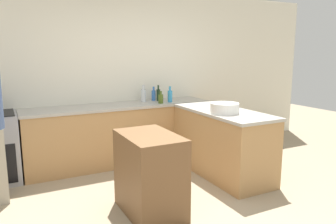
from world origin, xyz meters
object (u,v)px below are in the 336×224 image
(island_table, at_px, (150,174))
(dish_soap_bottle, at_px, (170,96))
(olive_oil_bottle, at_px, (161,99))
(water_bottle_blue, at_px, (154,95))
(vinegar_bottle_clear, at_px, (143,95))
(mixing_bowl, at_px, (225,108))
(wine_bottle_dark, at_px, (158,95))

(island_table, height_order, dish_soap_bottle, dish_soap_bottle)
(dish_soap_bottle, bearing_deg, olive_oil_bottle, -163.64)
(water_bottle_blue, bearing_deg, vinegar_bottle_clear, -171.93)
(mixing_bowl, relative_size, vinegar_bottle_clear, 1.38)
(dish_soap_bottle, xyz_separation_m, wine_bottle_dark, (-0.11, 0.21, 0.00))
(mixing_bowl, relative_size, water_bottle_blue, 1.62)
(island_table, distance_m, olive_oil_bottle, 1.85)
(island_table, distance_m, dish_soap_bottle, 2.00)
(dish_soap_bottle, distance_m, wine_bottle_dark, 0.24)
(dish_soap_bottle, height_order, olive_oil_bottle, dish_soap_bottle)
(dish_soap_bottle, xyz_separation_m, water_bottle_blue, (-0.17, 0.27, -0.01))
(mixing_bowl, distance_m, olive_oil_bottle, 1.20)
(island_table, distance_m, mixing_bowl, 1.43)
(wine_bottle_dark, distance_m, water_bottle_blue, 0.08)
(wine_bottle_dark, xyz_separation_m, water_bottle_blue, (-0.06, 0.06, -0.01))
(water_bottle_blue, bearing_deg, island_table, -116.00)
(vinegar_bottle_clear, bearing_deg, water_bottle_blue, 8.07)
(vinegar_bottle_clear, height_order, water_bottle_blue, vinegar_bottle_clear)
(island_table, distance_m, water_bottle_blue, 2.14)
(mixing_bowl, distance_m, dish_soap_bottle, 1.20)
(olive_oil_bottle, relative_size, water_bottle_blue, 0.83)
(island_table, xyz_separation_m, wine_bottle_dark, (0.96, 1.80, 0.59))
(dish_soap_bottle, bearing_deg, wine_bottle_dark, 116.97)
(dish_soap_bottle, distance_m, vinegar_bottle_clear, 0.43)
(dish_soap_bottle, height_order, vinegar_bottle_clear, vinegar_bottle_clear)
(island_table, xyz_separation_m, dish_soap_bottle, (1.07, 1.59, 0.59))
(mixing_bowl, bearing_deg, olive_oil_bottle, 108.63)
(mixing_bowl, height_order, dish_soap_bottle, dish_soap_bottle)
(dish_soap_bottle, xyz_separation_m, vinegar_bottle_clear, (-0.36, 0.24, 0.01))
(water_bottle_blue, bearing_deg, mixing_bowl, -76.29)
(olive_oil_bottle, bearing_deg, mixing_bowl, -71.37)
(vinegar_bottle_clear, bearing_deg, olive_oil_bottle, -60.37)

